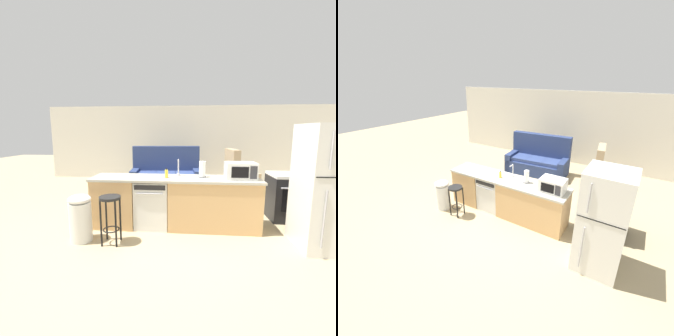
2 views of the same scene
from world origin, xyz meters
The scene contains 15 objects.
ground_plane centered at (0.00, 0.00, 0.00)m, with size 24.00×24.00×0.00m, color tan.
wall_back centered at (0.30, 4.20, 1.30)m, with size 10.00×0.06×2.60m.
kitchen_counter centered at (0.24, 0.00, 0.42)m, with size 2.94×0.66×0.90m.
dishwasher centered at (-0.25, 0.00, 0.42)m, with size 0.58×0.61×0.84m.
stove_range centered at (2.35, 0.55, 0.45)m, with size 0.76×0.68×0.90m.
refrigerator centered at (2.35, -0.55, 0.90)m, with size 0.72×0.73×1.80m.
microwave centered at (1.27, 0.00, 1.04)m, with size 0.50×0.37×0.28m.
sink_faucet centered at (0.20, 0.18, 1.03)m, with size 0.07×0.18×0.30m.
paper_towel_roll centered at (0.63, 0.07, 1.04)m, with size 0.14×0.14×0.28m.
soap_bottle centered at (0.01, -0.03, 0.97)m, with size 0.06×0.06×0.18m.
kettle centered at (2.52, 0.42, 0.99)m, with size 0.21×0.17×0.19m.
bar_stool centered at (-0.77, -0.72, 0.54)m, with size 0.32×0.32×0.74m.
trash_bin centered at (-1.28, -0.68, 0.38)m, with size 0.35×0.35×0.74m.
couch centered at (-0.27, 2.67, 0.39)m, with size 2.07×1.06×1.27m.
armchair centered at (1.85, 2.78, 0.35)m, with size 0.91×0.95×1.20m.
Camera 1 is at (0.38, -3.86, 1.69)m, focal length 24.00 mm.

